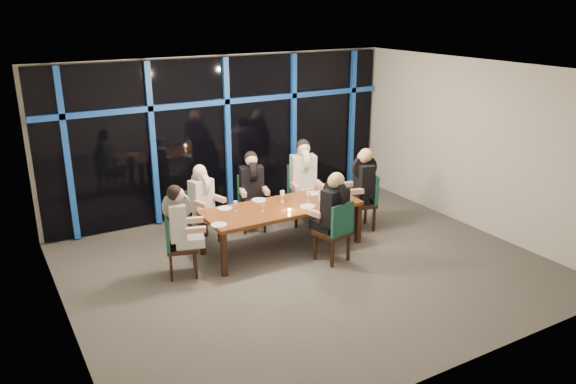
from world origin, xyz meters
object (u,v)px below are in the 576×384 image
object	(u,v)px
diner_end_left	(180,217)
dining_table	(282,210)
chair_far_left	(201,212)
chair_end_right	(365,198)
diner_far_right	(304,170)
wine_bottle	(339,189)
chair_far_mid	(251,199)
chair_far_right	(302,190)
water_pitcher	(321,196)
diner_far_left	(203,193)
chair_end_left	(176,242)
diner_near_mid	(333,204)
chair_near_mid	(337,229)
diner_far_mid	(252,180)
diner_end_right	(362,177)

from	to	relation	value
diner_end_left	dining_table	bearing A→B (deg)	-70.06
chair_far_left	chair_end_right	size ratio (longest dim) A/B	0.92
diner_far_right	wine_bottle	bearing A→B (deg)	-65.77
chair_far_mid	dining_table	bearing A→B (deg)	-72.90
chair_end_right	wine_bottle	world-z (taller)	wine_bottle
chair_far_mid	chair_far_right	bearing A→B (deg)	6.19
chair_far_left	water_pitcher	distance (m)	2.06
chair_end_right	diner_far_left	distance (m)	2.91
chair_end_right	wine_bottle	distance (m)	0.76
chair_end_right	chair_far_mid	bearing A→B (deg)	-106.11
chair_end_left	chair_end_right	distance (m)	3.59
diner_far_right	diner_near_mid	distance (m)	1.67
dining_table	diner_far_left	size ratio (longest dim) A/B	2.86
chair_far_left	chair_near_mid	bearing A→B (deg)	-66.64
chair_end_right	diner_far_mid	bearing A→B (deg)	-103.83
wine_bottle	water_pitcher	distance (m)	0.39
chair_end_left	diner_far_right	distance (m)	2.94
water_pitcher	chair_near_mid	bearing A→B (deg)	-81.85
chair_near_mid	diner_far_right	xyz separation A→B (m)	(0.44, 1.69, 0.46)
chair_end_left	diner_far_right	size ratio (longest dim) A/B	0.93
chair_end_right	diner_end_right	xyz separation A→B (m)	(-0.08, 0.02, 0.40)
chair_far_mid	chair_end_right	xyz separation A→B (m)	(1.78, -1.02, 0.02)
diner_end_left	chair_end_left	bearing A→B (deg)	90.00
diner_end_right	dining_table	bearing A→B (deg)	-74.40
chair_far_mid	diner_near_mid	distance (m)	1.96
chair_far_left	diner_far_left	distance (m)	0.38
dining_table	chair_far_mid	bearing A→B (deg)	91.91
chair_end_left	chair_end_right	size ratio (longest dim) A/B	0.95
dining_table	chair_far_left	xyz separation A→B (m)	(-1.05, 0.96, -0.16)
diner_end_right	chair_near_mid	bearing A→B (deg)	-37.81
chair_far_mid	diner_far_left	bearing A→B (deg)	-155.08
chair_near_mid	diner_far_left	world-z (taller)	diner_far_left
diner_near_mid	wine_bottle	distance (m)	0.93
dining_table	diner_far_mid	xyz separation A→B (m)	(-0.06, 0.97, 0.26)
chair_end_left	diner_end_right	distance (m)	3.53
diner_far_mid	diner_far_right	xyz separation A→B (m)	(0.97, -0.16, 0.08)
diner_far_left	chair_far_left	bearing A→B (deg)	90.00
chair_end_left	diner_end_left	size ratio (longest dim) A/B	1.03
diner_far_right	water_pitcher	world-z (taller)	diner_far_right
diner_far_left	diner_end_right	world-z (taller)	diner_end_right
chair_far_left	wine_bottle	bearing A→B (deg)	-42.80
wine_bottle	chair_end_right	bearing A→B (deg)	10.25
chair_far_left	chair_end_left	size ratio (longest dim) A/B	0.96
chair_near_mid	diner_near_mid	size ratio (longest dim) A/B	1.03
chair_end_right	water_pitcher	bearing A→B (deg)	-68.11
dining_table	diner_end_right	xyz separation A→B (m)	(1.66, 0.05, 0.29)
chair_far_mid	wine_bottle	xyz separation A→B (m)	(1.10, -1.15, 0.34)
chair_end_left	wine_bottle	xyz separation A→B (m)	(2.91, -0.02, 0.35)
chair_end_left	diner_far_left	world-z (taller)	diner_far_left
chair_near_mid	diner_end_right	world-z (taller)	diner_end_right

